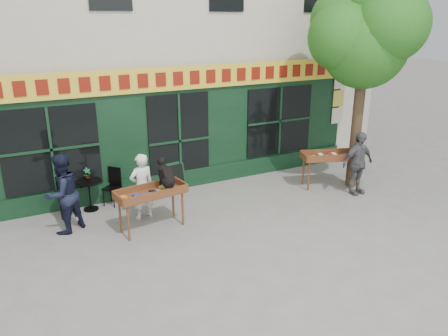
{
  "coord_description": "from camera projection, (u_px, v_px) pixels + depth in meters",
  "views": [
    {
      "loc": [
        -4.14,
        -8.17,
        4.45
      ],
      "look_at": [
        0.39,
        0.5,
        1.08
      ],
      "focal_mm": 35.0,
      "sensor_mm": 36.0,
      "label": 1
    }
  ],
  "objects": [
    {
      "name": "woman",
      "position": [
        142.0,
        186.0,
        10.02
      ],
      "size": [
        0.62,
        0.45,
        1.57
      ],
      "primitive_type": "imported",
      "rotation": [
        0.0,
        0.0,
        3.28
      ],
      "color": "white",
      "rests_on": "ground"
    },
    {
      "name": "chalkboard",
      "position": [
        176.0,
        177.0,
        11.73
      ],
      "size": [
        0.58,
        0.26,
        0.79
      ],
      "rotation": [
        0.0,
        0.0,
        0.13
      ],
      "color": "black",
      "rests_on": "ground"
    },
    {
      "name": "dog",
      "position": [
        166.0,
        172.0,
        9.42
      ],
      "size": [
        0.42,
        0.64,
        0.6
      ],
      "primitive_type": null,
      "rotation": [
        0.0,
        0.0,
        0.13
      ],
      "color": "black",
      "rests_on": "book_cart_center"
    },
    {
      "name": "man_left",
      "position": [
        63.0,
        194.0,
        9.34
      ],
      "size": [
        1.08,
        1.02,
        1.77
      ],
      "primitive_type": "imported",
      "rotation": [
        0.0,
        0.0,
        3.68
      ],
      "color": "black",
      "rests_on": "ground"
    },
    {
      "name": "building",
      "position": [
        131.0,
        0.0,
        13.49
      ],
      "size": [
        14.0,
        7.26,
        10.0
      ],
      "color": "beige",
      "rests_on": "ground"
    },
    {
      "name": "bistro_chair_left",
      "position": [
        62.0,
        195.0,
        10.15
      ],
      "size": [
        0.39,
        0.38,
        0.95
      ],
      "rotation": [
        0.0,
        0.0,
        1.5
      ],
      "color": "black",
      "rests_on": "ground"
    },
    {
      "name": "bistro_table",
      "position": [
        89.0,
        189.0,
        10.51
      ],
      "size": [
        0.6,
        0.6,
        0.76
      ],
      "color": "black",
      "rests_on": "ground"
    },
    {
      "name": "bistro_chair_right",
      "position": [
        113.0,
        183.0,
        10.86
      ],
      "size": [
        0.51,
        0.51,
        0.95
      ],
      "rotation": [
        0.0,
        0.0,
        -0.86
      ],
      "color": "black",
      "rests_on": "ground"
    },
    {
      "name": "street_tree",
      "position": [
        366.0,
        32.0,
        10.97
      ],
      "size": [
        3.05,
        2.9,
        5.6
      ],
      "color": "#382619",
      "rests_on": "ground"
    },
    {
      "name": "ground",
      "position": [
        219.0,
        221.0,
        10.11
      ],
      "size": [
        80.0,
        80.0,
        0.0
      ],
      "primitive_type": "plane",
      "color": "slate",
      "rests_on": "ground"
    },
    {
      "name": "potted_plant",
      "position": [
        87.0,
        174.0,
        10.38
      ],
      "size": [
        0.19,
        0.14,
        0.32
      ],
      "primitive_type": "imported",
      "rotation": [
        0.0,
        0.0,
        0.19
      ],
      "color": "gray",
      "rests_on": "bistro_table"
    },
    {
      "name": "book_cart_center",
      "position": [
        151.0,
        195.0,
        9.46
      ],
      "size": [
        1.57,
        0.81,
        0.99
      ],
      "rotation": [
        0.0,
        0.0,
        0.13
      ],
      "color": "brown",
      "rests_on": "ground"
    },
    {
      "name": "man_right",
      "position": [
        358.0,
        163.0,
        11.43
      ],
      "size": [
        1.0,
        0.44,
        1.69
      ],
      "primitive_type": "imported",
      "rotation": [
        0.0,
        0.0,
        0.02
      ],
      "color": "#535257",
      "rests_on": "ground"
    },
    {
      "name": "book_cart_right",
      "position": [
        330.0,
        158.0,
        11.93
      ],
      "size": [
        1.62,
        1.07,
        0.99
      ],
      "rotation": [
        0.0,
        0.0,
        -0.33
      ],
      "color": "brown",
      "rests_on": "ground"
    }
  ]
}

